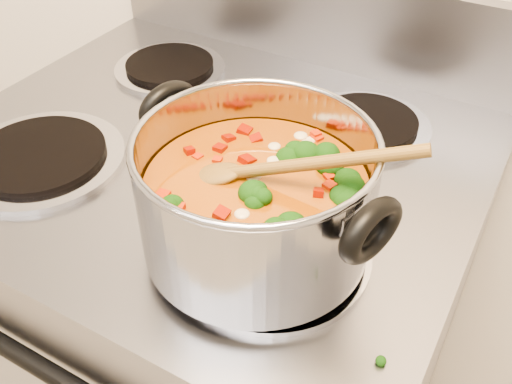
# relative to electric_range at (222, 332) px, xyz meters

# --- Properties ---
(electric_range) EXTENTS (0.77, 0.70, 1.08)m
(electric_range) POSITION_rel_electric_range_xyz_m (0.00, 0.00, 0.00)
(electric_range) COLOR gray
(electric_range) RESTS_ON ground
(stockpot) EXTENTS (0.32, 0.26, 0.15)m
(stockpot) POSITION_rel_electric_range_xyz_m (0.17, -0.16, 0.53)
(stockpot) COLOR gray
(stockpot) RESTS_ON electric_range
(wooden_spoon) EXTENTS (0.24, 0.09, 0.09)m
(wooden_spoon) POSITION_rel_electric_range_xyz_m (0.18, -0.15, 0.58)
(wooden_spoon) COLOR brown
(wooden_spoon) RESTS_ON stockpot
(cooktop_crumbs) EXTENTS (0.23, 0.35, 0.01)m
(cooktop_crumbs) POSITION_rel_electric_range_xyz_m (0.15, -0.09, 0.46)
(cooktop_crumbs) COLOR black
(cooktop_crumbs) RESTS_ON electric_range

